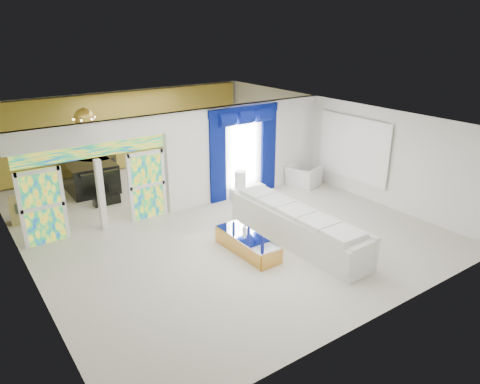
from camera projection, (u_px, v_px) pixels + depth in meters
floor at (208, 217)px, 13.26m from camera, size 12.00×12.00×0.00m
dividing_wall at (248, 149)px, 14.64m from camera, size 5.70×0.18×3.00m
dividing_header at (91, 133)px, 11.53m from camera, size 4.30×0.18×0.55m
stained_panel_left at (43, 207)px, 11.38m from camera, size 0.95×0.04×2.00m
stained_panel_right at (147, 185)px, 12.91m from camera, size 0.95×0.04×2.00m
stained_transom at (93, 151)px, 11.70m from camera, size 4.00×0.05×0.35m
window_pane at (243, 153)px, 14.45m from camera, size 1.00×0.02×2.30m
blue_drape_left at (218, 160)px, 13.91m from camera, size 0.55×0.10×2.80m
blue_drape_right at (268, 150)px, 14.98m from camera, size 0.55×0.10×2.80m
blue_pelmet at (244, 110)px, 13.94m from camera, size 2.60×0.12×0.25m
wall_mirror at (353, 148)px, 14.59m from camera, size 0.04×2.70×1.90m
gold_curtains at (128, 130)px, 17.24m from camera, size 9.70×0.12×2.90m
white_sofa at (297, 228)px, 11.59m from camera, size 1.08×4.40×0.83m
coffee_table at (247, 244)px, 11.17m from camera, size 0.71×1.95×0.43m
console_table at (248, 192)px, 14.64m from camera, size 1.19×0.45×0.39m
table_lamp at (240, 180)px, 14.31m from camera, size 0.36×0.36×0.58m
armchair at (303, 176)px, 15.69m from camera, size 1.18×1.28×0.70m
grand_piano at (89, 176)px, 15.25m from camera, size 1.53×1.99×0.99m
piano_bench at (107, 200)px, 14.16m from camera, size 0.83×0.33×0.27m
tv_console at (20, 210)px, 12.80m from camera, size 0.58×0.54×0.74m
chandelier at (84, 118)px, 13.69m from camera, size 0.60×0.60×0.60m
decanters at (248, 234)px, 11.03m from camera, size 0.24×1.21×0.26m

